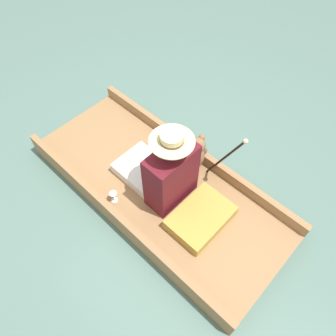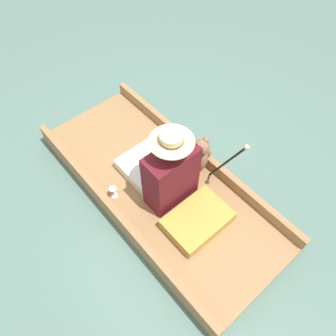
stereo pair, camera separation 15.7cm
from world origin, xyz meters
TOP-DOWN VIEW (x-y plane):
  - ground_plane at (0.00, 0.00)m, footprint 16.00×16.00m
  - punt_boat at (0.00, 0.00)m, footprint 1.09×2.59m
  - seat_cushion at (-0.01, -0.54)m, footprint 0.56×0.39m
  - seated_person at (-0.00, -0.09)m, footprint 0.46×0.79m
  - teddy_bear at (0.41, -0.11)m, footprint 0.29×0.17m
  - wine_glass at (-0.40, 0.17)m, footprint 0.07×0.07m
  - walking_cane at (0.44, -0.43)m, footprint 0.04×0.33m

SIDE VIEW (x-z plane):
  - ground_plane at x=0.00m, z-range 0.00..0.00m
  - punt_boat at x=0.00m, z-range -0.05..0.21m
  - seat_cushion at x=-0.01m, z-range 0.14..0.25m
  - wine_glass at x=-0.40m, z-range 0.17..0.29m
  - teddy_bear at x=0.41m, z-range 0.12..0.54m
  - seated_person at x=0.00m, z-range 0.01..0.86m
  - walking_cane at x=0.44m, z-range 0.20..0.92m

